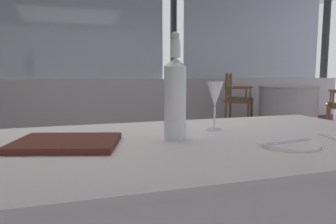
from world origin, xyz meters
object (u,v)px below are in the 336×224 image
at_px(water_bottle, 175,96).
at_px(dining_chair_1_0, 235,95).
at_px(menu_book, 67,143).
at_px(wine_glass, 215,96).
at_px(water_tumbler, 174,119).
at_px(side_plate, 288,144).

xyz_separation_m(water_bottle, dining_chair_1_0, (2.63, 4.20, -0.32)).
bearing_deg(menu_book, dining_chair_1_0, 71.26).
height_order(wine_glass, water_tumbler, wine_glass).
relative_size(water_bottle, water_tumbler, 4.62).
bearing_deg(side_plate, dining_chair_1_0, 62.21).
height_order(water_bottle, dining_chair_1_0, water_bottle).
distance_m(water_tumbler, dining_chair_1_0, 4.77).
distance_m(water_tumbler, menu_book, 0.46).
distance_m(water_bottle, menu_book, 0.39).
bearing_deg(side_plate, water_tumbler, 121.96).
distance_m(wine_glass, menu_book, 0.59).
relative_size(side_plate, menu_book, 0.62).
bearing_deg(water_tumbler, side_plate, -58.04).
height_order(menu_book, dining_chair_1_0, dining_chair_1_0).
distance_m(side_plate, water_bottle, 0.40).
relative_size(wine_glass, menu_book, 0.62).
height_order(side_plate, water_bottle, water_bottle).
xyz_separation_m(water_bottle, water_tumbler, (0.06, 0.18, -0.11)).
distance_m(water_bottle, water_tumbler, 0.22).
relative_size(side_plate, dining_chair_1_0, 0.20).
distance_m(side_plate, menu_book, 0.69).
bearing_deg(dining_chair_1_0, side_plate, -77.19).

